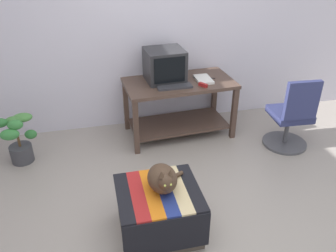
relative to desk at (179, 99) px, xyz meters
The scene contains 12 objects.
ground_plane 1.70m from the desk, 100.56° to the right, with size 14.00×14.00×0.00m, color #9E9389.
back_wall 0.98m from the desk, 123.55° to the left, with size 8.00×0.10×2.60m, color silver.
desk is the anchor object (origin of this frame).
tv_monitor 0.44m from the desk, 152.86° to the left, with size 0.46×0.44×0.37m.
keyboard 0.30m from the desk, 122.19° to the right, with size 0.40×0.15×0.02m, color #333338.
book 0.38m from the desk, ahead, with size 0.18×0.28×0.03m, color white.
ottoman_with_blanket 1.70m from the desk, 110.35° to the right, with size 0.68×0.63×0.43m.
cat 1.66m from the desk, 109.26° to the right, with size 0.34×0.34×0.27m.
potted_plant 1.88m from the desk, behind, with size 0.44×0.37×0.57m.
office_chair 1.33m from the desk, 27.48° to the right, with size 0.52×0.52×0.89m.
stapler 0.39m from the desk, 42.53° to the right, with size 0.04×0.11×0.04m, color #A31E1E.
pen 0.44m from the desk, ahead, with size 0.01×0.01×0.14m, color black.
Camera 1 is at (-0.71, -2.13, 2.29)m, focal length 37.44 mm.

